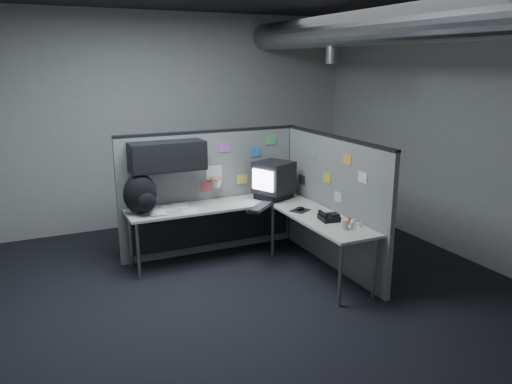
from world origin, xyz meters
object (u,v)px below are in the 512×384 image
phone (329,217)px  monitor (274,180)px  backpack (141,195)px  desk (245,217)px  keyboard (260,207)px

phone → monitor: bearing=114.8°
monitor → backpack: (-1.73, 0.03, -0.02)m
desk → phone: phone is taller
desk → phone: size_ratio=9.45×
desk → backpack: size_ratio=4.81×
desk → keyboard: (0.15, -0.13, 0.14)m
monitor → keyboard: size_ratio=1.19×
keyboard → phone: 0.89m
monitor → backpack: 1.73m
backpack → monitor: bearing=3.8°
desk → monitor: (0.52, 0.25, 0.37)m
desk → keyboard: size_ratio=4.85×
monitor → phone: monitor is taller
keyboard → desk: bearing=140.5°
desk → keyboard: keyboard is taller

